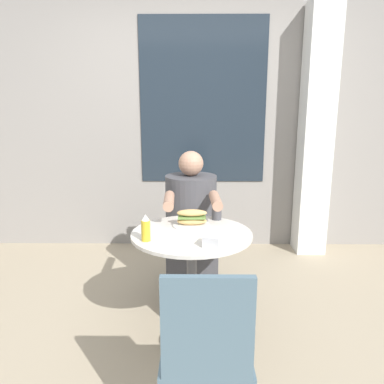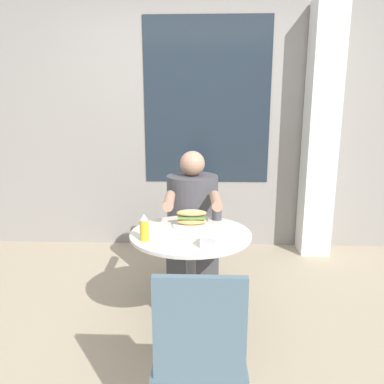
{
  "view_description": "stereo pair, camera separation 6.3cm",
  "coord_description": "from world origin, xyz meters",
  "views": [
    {
      "loc": [
        0.02,
        -2.12,
        1.47
      ],
      "look_at": [
        0.0,
        0.21,
        0.93
      ],
      "focal_mm": 35.0,
      "sensor_mm": 36.0,
      "label": 1
    },
    {
      "loc": [
        0.09,
        -2.12,
        1.47
      ],
      "look_at": [
        0.0,
        0.21,
        0.93
      ],
      "focal_mm": 35.0,
      "sensor_mm": 36.0,
      "label": 2
    }
  ],
  "objects": [
    {
      "name": "diner_chair",
      "position": [
        -0.02,
        0.92,
        0.52
      ],
      "size": [
        0.39,
        0.39,
        0.87
      ],
      "rotation": [
        0.0,
        0.0,
        3.18
      ],
      "color": "slate",
      "rests_on": "ground_plane"
    },
    {
      "name": "empty_chair_across",
      "position": [
        0.07,
        -0.8,
        0.52
      ],
      "size": [
        0.38,
        0.38,
        0.87
      ],
      "rotation": [
        0.0,
        0.0,
        0.0
      ],
      "color": "slate",
      "rests_on": "ground_plane"
    },
    {
      "name": "drink_cup",
      "position": [
        0.16,
        0.27,
        0.78
      ],
      "size": [
        0.07,
        0.07,
        0.11
      ],
      "color": "#424247",
      "rests_on": "cafe_table"
    },
    {
      "name": "lattice_pillar",
      "position": [
        1.19,
        1.55,
        1.2
      ],
      "size": [
        0.28,
        0.28,
        2.4
      ],
      "color": "silver",
      "rests_on": "ground_plane"
    },
    {
      "name": "storefront_wall",
      "position": [
        0.0,
        1.75,
        1.4
      ],
      "size": [
        8.0,
        0.09,
        2.8
      ],
      "color": "gray",
      "rests_on": "ground_plane"
    },
    {
      "name": "cafe_table",
      "position": [
        0.0,
        0.0,
        0.53
      ],
      "size": [
        0.73,
        0.73,
        0.73
      ],
      "color": "beige",
      "rests_on": "ground_plane"
    },
    {
      "name": "napkin_box",
      "position": [
        0.12,
        -0.22,
        0.76
      ],
      "size": [
        0.11,
        0.11,
        0.06
      ],
      "rotation": [
        0.0,
        0.0,
        -0.34
      ],
      "color": "silver",
      "rests_on": "cafe_table"
    },
    {
      "name": "condiment_bottle",
      "position": [
        -0.25,
        -0.14,
        0.8
      ],
      "size": [
        0.05,
        0.05,
        0.15
      ],
      "color": "gold",
      "rests_on": "cafe_table"
    },
    {
      "name": "sandwich_on_plate",
      "position": [
        0.0,
        0.13,
        0.77
      ],
      "size": [
        0.24,
        0.24,
        0.11
      ],
      "rotation": [
        0.0,
        0.0,
        0.02
      ],
      "color": "white",
      "rests_on": "cafe_table"
    },
    {
      "name": "ground_plane",
      "position": [
        0.0,
        0.0,
        0.0
      ],
      "size": [
        8.0,
        8.0,
        0.0
      ],
      "primitive_type": "plane",
      "color": "tan"
    },
    {
      "name": "seated_diner",
      "position": [
        -0.01,
        0.56,
        0.49
      ],
      "size": [
        0.4,
        0.7,
        1.14
      ],
      "rotation": [
        0.0,
        0.0,
        3.18
      ],
      "color": "#424247",
      "rests_on": "ground_plane"
    }
  ]
}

